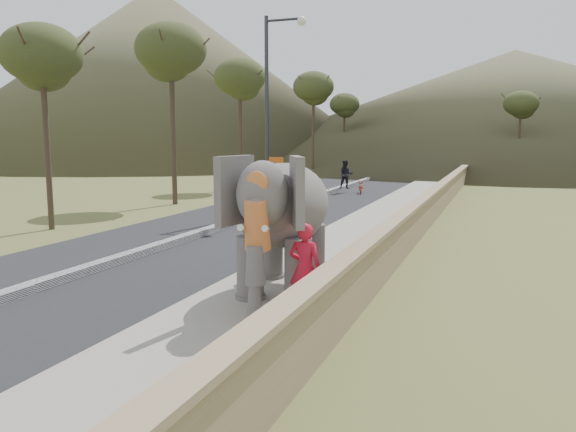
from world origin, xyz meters
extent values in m
plane|color=olive|center=(0.00, 0.00, 0.00)|extent=(160.00, 160.00, 0.00)
cube|color=black|center=(-5.00, 10.00, 0.01)|extent=(7.00, 120.00, 0.03)
cube|color=black|center=(-5.00, 10.00, 0.11)|extent=(0.35, 120.00, 0.22)
cube|color=#9E9687|center=(0.00, 10.00, 0.07)|extent=(3.00, 120.00, 0.15)
cube|color=tan|center=(1.65, 10.00, 0.55)|extent=(0.30, 120.00, 1.10)
cylinder|color=#2F2E34|center=(-5.00, 13.15, 4.00)|extent=(0.16, 0.16, 8.00)
cylinder|color=#2F2E34|center=(-4.20, 13.15, 7.80)|extent=(1.60, 0.10, 0.10)
sphere|color=#FFF2CC|center=(-3.50, 13.15, 7.70)|extent=(0.36, 0.36, 0.36)
cylinder|color=#2D2D33|center=(-4.50, 12.91, 1.00)|extent=(0.08, 0.08, 2.00)
cube|color=#CB5613|center=(-4.50, 12.91, 2.10)|extent=(0.60, 0.05, 0.60)
cone|color=brown|center=(-38.00, 55.00, 11.00)|extent=(60.00, 60.00, 22.00)
cone|color=brown|center=(5.00, 70.00, 7.00)|extent=(80.00, 80.00, 14.00)
imported|color=red|center=(0.95, 0.80, 0.96)|extent=(0.59, 0.39, 1.62)
imported|color=#9A1A0E|center=(-3.29, 22.71, 0.42)|extent=(0.88, 1.67, 0.83)
imported|color=black|center=(-4.19, 22.71, 1.08)|extent=(0.92, 0.79, 1.65)
camera|label=1|loc=(4.09, -8.28, 3.27)|focal=35.00mm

